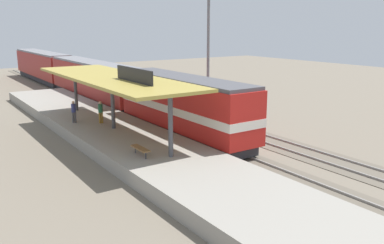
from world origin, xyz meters
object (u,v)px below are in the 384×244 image
object	(u,v)px
platform_bench	(140,149)
locomotive	(183,106)
person_waiting	(74,111)
person_walking	(101,111)
light_mast	(208,23)
passenger_carriage_rear	(42,66)
passenger_carriage_front	(93,81)

from	to	relation	value
platform_bench	locomotive	xyz separation A→B (m)	(6.00, 4.71, 1.07)
person_waiting	person_walking	xyz separation A→B (m)	(1.66, -1.27, 0.00)
light_mast	person_walking	xyz separation A→B (m)	(-12.54, -3.18, -6.54)
platform_bench	light_mast	world-z (taller)	light_mast
passenger_carriage_rear	platform_bench	bearing A→B (deg)	-97.85
locomotive	light_mast	world-z (taller)	light_mast
passenger_carriage_rear	person_walking	bearing A→B (deg)	-97.82
light_mast	person_walking	size ratio (longest dim) A/B	6.84
locomotive	passenger_carriage_rear	world-z (taller)	locomotive
light_mast	person_waiting	distance (m)	15.75
platform_bench	locomotive	distance (m)	7.70
locomotive	person_waiting	world-z (taller)	locomotive
passenger_carriage_rear	light_mast	bearing A→B (deg)	-76.02
person_walking	light_mast	bearing A→B (deg)	14.24
light_mast	person_waiting	xyz separation A→B (m)	(-14.20, -1.91, -6.54)
platform_bench	person_walking	distance (m)	9.09
passenger_carriage_front	light_mast	size ratio (longest dim) A/B	1.71
person_waiting	platform_bench	bearing A→B (deg)	-87.75
passenger_carriage_rear	person_walking	distance (m)	34.85
locomotive	light_mast	distance (m)	12.34
passenger_carriage_front	person_waiting	bearing A→B (deg)	-117.21
passenger_carriage_rear	person_walking	xyz separation A→B (m)	(-4.74, -34.52, -0.46)
passenger_carriage_front	person_waiting	size ratio (longest dim) A/B	11.70
platform_bench	passenger_carriage_rear	world-z (taller)	passenger_carriage_rear
platform_bench	light_mast	distance (m)	19.71
passenger_carriage_rear	person_waiting	xyz separation A→B (m)	(-6.40, -33.25, -0.46)
platform_bench	passenger_carriage_rear	bearing A→B (deg)	82.15
passenger_carriage_rear	person_walking	world-z (taller)	passenger_carriage_rear
passenger_carriage_front	passenger_carriage_rear	world-z (taller)	same
passenger_carriage_rear	light_mast	size ratio (longest dim) A/B	1.71
platform_bench	passenger_carriage_front	xyz separation A→B (m)	(6.00, 22.71, 0.97)
passenger_carriage_front	person_waiting	world-z (taller)	passenger_carriage_front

